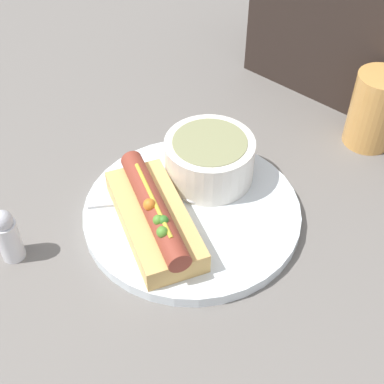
% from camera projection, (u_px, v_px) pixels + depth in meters
% --- Properties ---
extents(ground_plane, '(4.00, 4.00, 0.00)m').
position_uv_depth(ground_plane, '(192.00, 216.00, 0.68)').
color(ground_plane, slate).
extents(dinner_plate, '(0.27, 0.27, 0.02)m').
position_uv_depth(dinner_plate, '(192.00, 212.00, 0.68)').
color(dinner_plate, white).
rests_on(dinner_plate, ground_plane).
extents(hot_dog, '(0.19, 0.14, 0.06)m').
position_uv_depth(hot_dog, '(154.00, 216.00, 0.63)').
color(hot_dog, '#DBAD60').
rests_on(hot_dog, dinner_plate).
extents(soup_bowl, '(0.12, 0.12, 0.06)m').
position_uv_depth(soup_bowl, '(209.00, 157.00, 0.69)').
color(soup_bowl, silver).
rests_on(soup_bowl, dinner_plate).
extents(spoon, '(0.12, 0.13, 0.01)m').
position_uv_depth(spoon, '(181.00, 197.00, 0.68)').
color(spoon, '#B7B7BC').
rests_on(spoon, dinner_plate).
extents(drinking_glass, '(0.07, 0.07, 0.11)m').
position_uv_depth(drinking_glass, '(374.00, 110.00, 0.75)').
color(drinking_glass, '#D8994C').
rests_on(drinking_glass, ground_plane).
extents(salt_shaker, '(0.03, 0.03, 0.07)m').
position_uv_depth(salt_shaker, '(7.00, 235.00, 0.61)').
color(salt_shaker, silver).
rests_on(salt_shaker, ground_plane).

